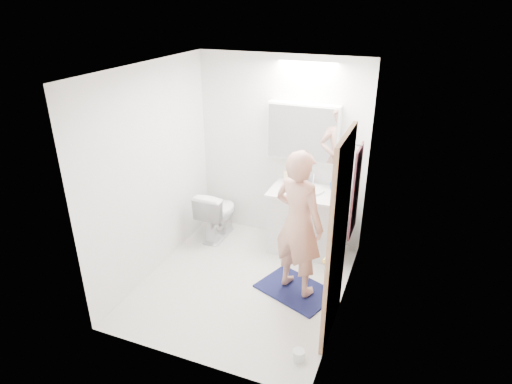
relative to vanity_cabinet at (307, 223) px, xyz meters
The scene contains 23 objects.
floor 1.14m from the vanity_cabinet, 115.51° to the right, with size 2.50×2.50×0.00m, color silver.
ceiling 2.28m from the vanity_cabinet, 115.51° to the right, with size 2.50×2.50×0.00m, color white.
wall_back 0.97m from the vanity_cabinet, 148.25° to the left, with size 2.50×2.50×0.00m, color white.
wall_front 2.40m from the vanity_cabinet, 101.74° to the right, with size 2.50×2.50×0.00m, color white.
wall_left 2.01m from the vanity_cabinet, 148.27° to the right, with size 2.50×2.50×0.00m, color white.
wall_right 1.41m from the vanity_cabinet, 56.47° to the right, with size 2.50×2.50×0.00m, color white.
vanity_cabinet is the anchor object (origin of this frame).
countertop 0.41m from the vanity_cabinet, 90.00° to the right, with size 0.95×0.58×0.04m, color white.
sink_basin 0.45m from the vanity_cabinet, 90.00° to the left, with size 0.36×0.36×0.03m, color white.
faucet 0.56m from the vanity_cabinet, 90.00° to the left, with size 0.02×0.02×0.16m, color silver.
medicine_cabinet 1.14m from the vanity_cabinet, 127.39° to the left, with size 0.88×0.14×0.70m, color white.
mirror_panel 1.13m from the vanity_cabinet, 140.14° to the left, with size 0.84×0.01×0.66m, color silver.
toilet 1.21m from the vanity_cabinet, behind, with size 0.39×0.68×0.70m, color white.
bath_rug 0.98m from the vanity_cabinet, 81.47° to the right, with size 0.80×0.55×0.02m, color #151742.
person 1.01m from the vanity_cabinet, 81.47° to the right, with size 0.59×0.39×1.61m, color tan.
door 1.58m from the vanity_cabinet, 64.78° to the right, with size 0.04×0.80×2.00m, color tan.
door_knob 1.80m from the vanity_cabinet, 70.26° to the right, with size 0.06×0.06×0.06m, color gold.
towel 1.03m from the vanity_cabinet, 33.90° to the right, with size 0.02×0.42×1.00m, color #12163A.
towel_hook 1.43m from the vanity_cabinet, 34.47° to the right, with size 0.02×0.02×0.07m, color silver.
soap_bottle_a 0.65m from the vanity_cabinet, 156.04° to the left, with size 0.08×0.08×0.22m, color beige.
soap_bottle_b 0.57m from the vanity_cabinet, 130.42° to the left, with size 0.08×0.09×0.18m, color #5371B2.
toothbrush_cup 0.57m from the vanity_cabinet, 31.05° to the left, with size 0.09×0.09×0.09m, color #3C68B6.
toilet_paper_roll 1.93m from the vanity_cabinet, 76.31° to the right, with size 0.11×0.11×0.10m, color white.
Camera 1 is at (1.63, -3.76, 3.02)m, focal length 30.38 mm.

